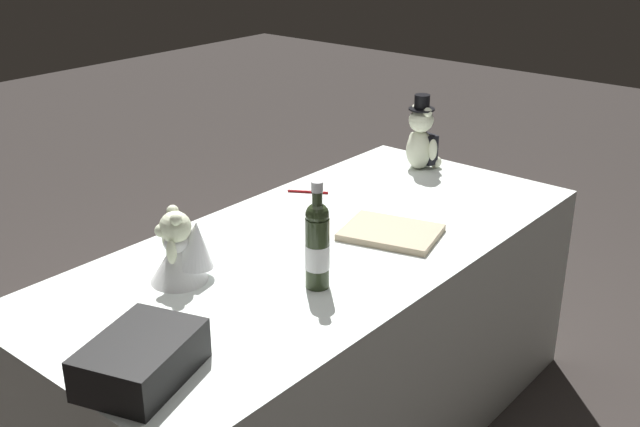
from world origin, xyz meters
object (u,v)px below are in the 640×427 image
(teddy_bear_groom, at_px, (422,139))
(teddy_bear_bride, at_px, (182,250))
(champagne_bottle, at_px, (317,244))
(gift_case_black, at_px, (141,359))
(signing_pen, at_px, (307,192))
(guestbook, at_px, (391,232))

(teddy_bear_groom, xyz_separation_m, teddy_bear_bride, (-1.25, -0.01, -0.03))
(champagne_bottle, bearing_deg, gift_case_black, 178.02)
(champagne_bottle, relative_size, signing_pen, 2.25)
(guestbook, bearing_deg, champagne_bottle, 170.42)
(champagne_bottle, xyz_separation_m, gift_case_black, (-0.59, 0.02, -0.08))
(teddy_bear_groom, height_order, gift_case_black, teddy_bear_groom)
(teddy_bear_bride, distance_m, champagne_bottle, 0.38)
(signing_pen, bearing_deg, teddy_bear_bride, -166.31)
(teddy_bear_groom, xyz_separation_m, champagne_bottle, (-1.04, -0.33, 0.01))
(teddy_bear_bride, relative_size, signing_pen, 1.57)
(champagne_bottle, bearing_deg, guestbook, 5.61)
(teddy_bear_groom, xyz_separation_m, gift_case_black, (-1.63, -0.31, -0.07))
(signing_pen, distance_m, gift_case_black, 1.23)
(gift_case_black, xyz_separation_m, guestbook, (1.01, 0.02, -0.04))
(teddy_bear_bride, bearing_deg, teddy_bear_groom, 0.59)
(teddy_bear_groom, relative_size, gift_case_black, 0.92)
(teddy_bear_groom, distance_m, teddy_bear_bride, 1.25)
(gift_case_black, relative_size, guestbook, 1.10)
(teddy_bear_groom, relative_size, signing_pen, 2.16)
(teddy_bear_bride, xyz_separation_m, gift_case_black, (-0.38, -0.30, -0.04))
(teddy_bear_bride, relative_size, gift_case_black, 0.67)
(champagne_bottle, height_order, guestbook, champagne_bottle)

